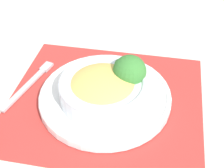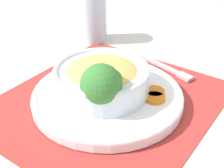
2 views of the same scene
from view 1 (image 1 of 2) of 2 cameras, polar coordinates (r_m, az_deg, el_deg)
The scene contains 8 objects.
ground_plane at distance 0.68m, azimuth -1.24°, elevation -3.13°, with size 4.00×4.00×0.00m, color beige.
placemat at distance 0.68m, azimuth -1.24°, elevation -3.01°, with size 0.46×0.42×0.00m.
plate at distance 0.67m, azimuth -1.26°, elevation -2.20°, with size 0.28×0.28×0.02m.
bowl at distance 0.64m, azimuth -1.40°, elevation -0.82°, with size 0.18×0.18×0.06m.
broccoli_floret at distance 0.65m, azimuth 3.18°, elevation 2.27°, with size 0.07×0.07×0.09m.
carrot_slice_near at distance 0.74m, azimuth -2.64°, elevation 2.87°, with size 0.04×0.04×0.01m.
carrot_slice_middle at distance 0.73m, azimuth -4.26°, elevation 2.52°, with size 0.04×0.04×0.01m.
fork at distance 0.75m, azimuth -14.27°, elevation 0.66°, with size 0.04×0.18×0.01m.
Camera 1 is at (0.16, -0.46, 0.48)m, focal length 50.00 mm.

